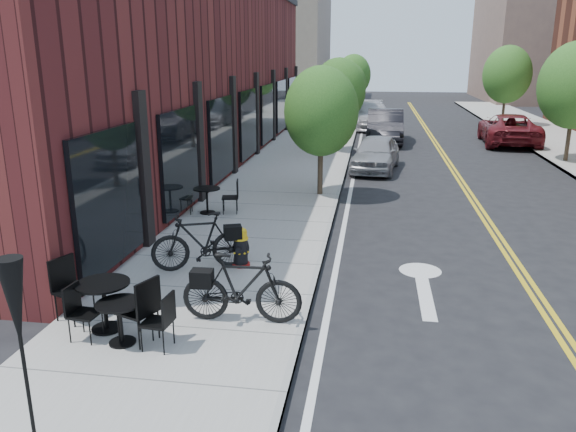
{
  "coord_description": "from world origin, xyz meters",
  "views": [
    {
      "loc": [
        0.94,
        -7.62,
        4.24
      ],
      "look_at": [
        -0.74,
        3.41,
        1.0
      ],
      "focal_mm": 35.0,
      "sensor_mm": 36.0,
      "label": 1
    }
  ],
  "objects_px": {
    "bistro_set_c": "(207,197)",
    "parked_car_a": "(376,153)",
    "bistro_set_b": "(120,317)",
    "bicycle_left": "(201,241)",
    "parked_car_c": "(372,115)",
    "parked_car_b": "(385,126)",
    "bicycle_right": "(242,288)",
    "parked_car_far": "(509,129)",
    "bistro_set_a": "(104,299)",
    "fire_hydrant": "(241,247)",
    "patio_umbrella": "(17,318)"
  },
  "relations": [
    {
      "from": "patio_umbrella",
      "to": "parked_car_b",
      "type": "distance_m",
      "value": 23.95
    },
    {
      "from": "bistro_set_b",
      "to": "bistro_set_c",
      "type": "relative_size",
      "value": 0.94
    },
    {
      "from": "bistro_set_a",
      "to": "parked_car_a",
      "type": "bearing_deg",
      "value": 95.13
    },
    {
      "from": "parked_car_c",
      "to": "bistro_set_c",
      "type": "bearing_deg",
      "value": -108.31
    },
    {
      "from": "parked_car_b",
      "to": "parked_car_far",
      "type": "relative_size",
      "value": 0.92
    },
    {
      "from": "fire_hydrant",
      "to": "bicycle_left",
      "type": "bearing_deg",
      "value": -160.07
    },
    {
      "from": "bistro_set_a",
      "to": "bistro_set_b",
      "type": "distance_m",
      "value": 0.57
    },
    {
      "from": "bicycle_left",
      "to": "parked_car_b",
      "type": "bearing_deg",
      "value": 147.12
    },
    {
      "from": "bicycle_right",
      "to": "bistro_set_c",
      "type": "relative_size",
      "value": 1.13
    },
    {
      "from": "bistro_set_b",
      "to": "parked_car_far",
      "type": "height_order",
      "value": "parked_car_far"
    },
    {
      "from": "parked_car_a",
      "to": "parked_car_c",
      "type": "xyz_separation_m",
      "value": [
        -0.26,
        12.52,
        0.11
      ]
    },
    {
      "from": "bicycle_left",
      "to": "parked_car_far",
      "type": "xyz_separation_m",
      "value": [
        9.72,
        18.4,
        0.04
      ]
    },
    {
      "from": "fire_hydrant",
      "to": "bicycle_left",
      "type": "distance_m",
      "value": 0.81
    },
    {
      "from": "bicycle_right",
      "to": "bistro_set_a",
      "type": "relative_size",
      "value": 1.0
    },
    {
      "from": "bistro_set_a",
      "to": "bistro_set_c",
      "type": "bearing_deg",
      "value": 114.75
    },
    {
      "from": "bicycle_left",
      "to": "patio_umbrella",
      "type": "height_order",
      "value": "patio_umbrella"
    },
    {
      "from": "bistro_set_c",
      "to": "parked_car_a",
      "type": "distance_m",
      "value": 8.34
    },
    {
      "from": "bicycle_left",
      "to": "bistro_set_a",
      "type": "distance_m",
      "value": 2.77
    },
    {
      "from": "bicycle_right",
      "to": "bistro_set_c",
      "type": "distance_m",
      "value": 6.51
    },
    {
      "from": "bicycle_right",
      "to": "parked_car_c",
      "type": "xyz_separation_m",
      "value": [
        1.8,
        25.65,
        0.07
      ]
    },
    {
      "from": "bistro_set_a",
      "to": "parked_car_c",
      "type": "distance_m",
      "value": 26.5
    },
    {
      "from": "bistro_set_c",
      "to": "bicycle_left",
      "type": "bearing_deg",
      "value": -86.71
    },
    {
      "from": "parked_car_a",
      "to": "parked_car_b",
      "type": "bearing_deg",
      "value": 93.83
    },
    {
      "from": "parked_car_b",
      "to": "bicycle_left",
      "type": "bearing_deg",
      "value": -101.11
    },
    {
      "from": "bicycle_left",
      "to": "bistro_set_b",
      "type": "xyz_separation_m",
      "value": [
        -0.28,
        -3.05,
        -0.15
      ]
    },
    {
      "from": "bicycle_right",
      "to": "parked_car_c",
      "type": "relative_size",
      "value": 0.36
    },
    {
      "from": "parked_car_a",
      "to": "parked_car_far",
      "type": "height_order",
      "value": "parked_car_far"
    },
    {
      "from": "bicycle_left",
      "to": "parked_car_a",
      "type": "bearing_deg",
      "value": 141.99
    },
    {
      "from": "patio_umbrella",
      "to": "parked_car_a",
      "type": "distance_m",
      "value": 16.9
    },
    {
      "from": "bicycle_right",
      "to": "parked_car_a",
      "type": "distance_m",
      "value": 13.29
    },
    {
      "from": "fire_hydrant",
      "to": "bistro_set_a",
      "type": "bearing_deg",
      "value": -117.59
    },
    {
      "from": "bicycle_right",
      "to": "bistro_set_c",
      "type": "bearing_deg",
      "value": 18.7
    },
    {
      "from": "bicycle_right",
      "to": "bicycle_left",
      "type": "bearing_deg",
      "value": 29.42
    },
    {
      "from": "parked_car_far",
      "to": "parked_car_a",
      "type": "bearing_deg",
      "value": 53.01
    },
    {
      "from": "bicycle_right",
      "to": "patio_umbrella",
      "type": "bearing_deg",
      "value": 153.82
    },
    {
      "from": "bicycle_left",
      "to": "bistro_set_c",
      "type": "distance_m",
      "value": 4.1
    },
    {
      "from": "bistro_set_a",
      "to": "parked_car_far",
      "type": "xyz_separation_m",
      "value": [
        10.42,
        21.08,
        0.11
      ]
    },
    {
      "from": "bistro_set_b",
      "to": "bistro_set_a",
      "type": "bearing_deg",
      "value": 143.61
    },
    {
      "from": "fire_hydrant",
      "to": "bistro_set_c",
      "type": "xyz_separation_m",
      "value": [
        -1.78,
        3.67,
        0.05
      ]
    },
    {
      "from": "fire_hydrant",
      "to": "bistro_set_c",
      "type": "height_order",
      "value": "bistro_set_c"
    },
    {
      "from": "bicycle_right",
      "to": "parked_car_b",
      "type": "distance_m",
      "value": 20.4
    },
    {
      "from": "bicycle_left",
      "to": "patio_umbrella",
      "type": "xyz_separation_m",
      "value": [
        -0.14,
        -5.46,
        1.02
      ]
    },
    {
      "from": "bistro_set_c",
      "to": "bistro_set_a",
      "type": "bearing_deg",
      "value": -98.58
    },
    {
      "from": "bistro_set_b",
      "to": "bistro_set_c",
      "type": "distance_m",
      "value": 7.05
    },
    {
      "from": "parked_car_far",
      "to": "bicycle_left",
      "type": "bearing_deg",
      "value": 65.86
    },
    {
      "from": "bicycle_right",
      "to": "bistro_set_a",
      "type": "height_order",
      "value": "bicycle_right"
    },
    {
      "from": "patio_umbrella",
      "to": "parked_car_a",
      "type": "xyz_separation_m",
      "value": [
        3.52,
        16.49,
        -1.07
      ]
    },
    {
      "from": "bistro_set_a",
      "to": "patio_umbrella",
      "type": "xyz_separation_m",
      "value": [
        0.56,
        -2.79,
        1.09
      ]
    },
    {
      "from": "bicycle_right",
      "to": "bistro_set_a",
      "type": "distance_m",
      "value": 2.1
    },
    {
      "from": "bicycle_right",
      "to": "parked_car_far",
      "type": "xyz_separation_m",
      "value": [
        8.4,
        20.5,
        0.04
      ]
    }
  ]
}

